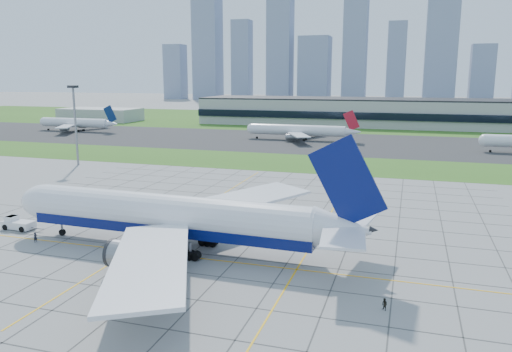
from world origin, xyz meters
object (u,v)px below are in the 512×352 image
Objects in this scene: crew_near at (36,237)px; distant_jet_0 at (76,123)px; light_mast at (75,115)px; distant_jet_1 at (299,130)px; pushback_tug at (17,223)px; airliner at (172,217)px; crew_far at (384,304)px.

distant_jet_0 is (-106.84, 154.68, 3.60)m from crew_near.
light_mast is 14.44× the size of crew_near.
pushback_tug is at bearing -98.42° from distant_jet_1.
airliner is 199.90m from distant_jet_0.
crew_far is 233.11m from distant_jet_0.
airliner is 37.54m from crew_far.
airliner is 1.48× the size of distant_jet_0.
distant_jet_0 is at bearing 53.58° from crew_near.
airliner reaches higher than crew_near.
pushback_tug is 10.31m from crew_near.
light_mast is at bearing 137.54° from airliner.
crew_far is (101.26, -76.80, -15.40)m from light_mast.
pushback_tug is at bearing 179.17° from airliner.
light_mast is at bearing 50.43° from crew_near.
airliner is at bearing -61.90° from crew_near.
light_mast reaches higher than distant_jet_1.
distant_jet_0 and distant_jet_1 have the same top height.
crew_far is at bearing -44.47° from distant_jet_0.
light_mast is at bearing -53.04° from distant_jet_0.
airliner is 7.53× the size of pushback_tug.
crew_near is at bearing -94.88° from distant_jet_1.
light_mast is 0.57× the size of distant_jet_0.
distant_jet_1 reaches higher than crew_far.
pushback_tug is at bearing -62.29° from light_mast.
distant_jet_1 is at bearing 14.07° from crew_near.
crew_far is 0.04× the size of distant_jet_0.
pushback_tug is 178.64m from distant_jet_0.
airliner is 33.55m from pushback_tug.
distant_jet_0 is (-131.27, 150.75, -1.10)m from airliner.
airliner reaches higher than distant_jet_1.
distant_jet_0 is (-98.06, 149.28, 3.41)m from pushback_tug.
pushback_tug is 0.20× the size of distant_jet_0.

